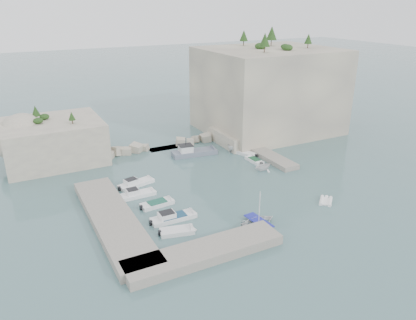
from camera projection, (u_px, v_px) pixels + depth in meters
name	position (u px, v px, depth m)	size (l,w,h in m)	color
ground	(227.00, 193.00, 58.78)	(400.00, 400.00, 0.00)	slate
cliff_east	(268.00, 90.00, 84.50)	(26.00, 22.00, 17.00)	beige
cliff_terrace	(239.00, 137.00, 78.75)	(8.00, 10.00, 2.50)	beige
outcrop_west	(54.00, 141.00, 69.56)	(16.00, 14.00, 7.00)	beige
quay_west	(113.00, 220.00, 50.47)	(5.00, 24.00, 1.10)	#9E9689
quay_south	(205.00, 252.00, 43.98)	(18.00, 4.00, 1.10)	#9E9689
ledge_east	(264.00, 153.00, 72.68)	(3.00, 16.00, 0.80)	#9E9689
breakwater	(164.00, 145.00, 76.26)	(28.00, 3.00, 1.40)	beige
motorboat_a	(136.00, 185.00, 61.11)	(6.06, 1.80, 1.40)	white
motorboat_b	(138.00, 196.00, 57.71)	(5.46, 1.79, 1.40)	white
motorboat_c	(157.00, 205.00, 55.11)	(4.97, 1.81, 0.70)	white
motorboat_d	(174.00, 220.00, 51.54)	(6.44, 1.92, 1.40)	white
motorboat_e	(177.00, 233.00, 48.57)	(4.44, 1.82, 0.70)	white
rowboat	(259.00, 224.00, 50.48)	(3.32, 4.64, 0.96)	white
inflatable_dinghy	(326.00, 202.00, 56.02)	(2.98, 1.45, 0.44)	white
tender_east_a	(263.00, 170.00, 66.66)	(2.86, 3.32, 1.75)	white
tender_east_b	(254.00, 162.00, 69.97)	(4.34, 1.48, 0.70)	white
tender_east_c	(245.00, 154.00, 73.35)	(5.19, 1.68, 0.70)	white
tender_east_d	(238.00, 151.00, 75.21)	(1.85, 4.92, 1.90)	white
work_boat	(194.00, 155.00, 73.17)	(8.89, 2.63, 2.20)	slate
rowboat_mast	(260.00, 206.00, 49.53)	(0.10, 0.10, 4.20)	white
vegetation	(245.00, 44.00, 79.98)	(53.48, 13.88, 13.40)	#1E4219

